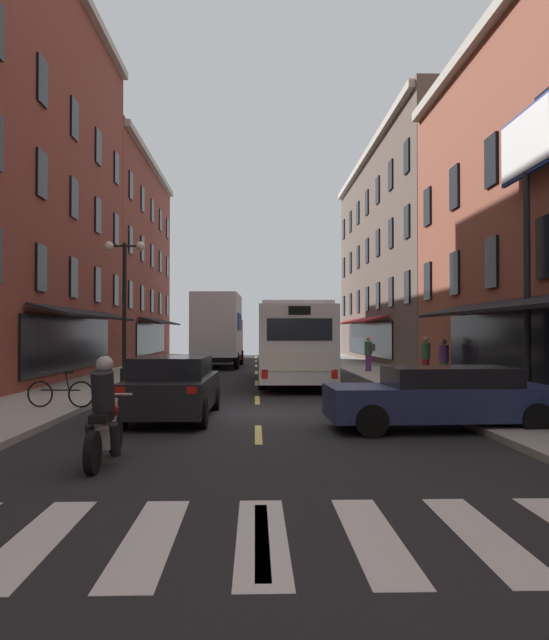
{
  "coord_description": "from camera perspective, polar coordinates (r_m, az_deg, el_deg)",
  "views": [
    {
      "loc": [
        -0.07,
        -16.5,
        2.03
      ],
      "look_at": [
        0.63,
        6.99,
        2.45
      ],
      "focal_mm": 36.84,
      "sensor_mm": 36.0,
      "label": 1
    }
  ],
  "objects": [
    {
      "name": "ground_plane",
      "position": [
        16.63,
        -1.47,
        -8.2
      ],
      "size": [
        34.8,
        80.0,
        0.1
      ],
      "primitive_type": "cube",
      "color": "black"
    },
    {
      "name": "lane_centre_dashes",
      "position": [
        16.37,
        -1.47,
        -8.12
      ],
      "size": [
        0.14,
        73.9,
        0.01
      ],
      "color": "#DBCC4C",
      "rests_on": "ground"
    },
    {
      "name": "crosswalk_near",
      "position": [
        6.81,
        -1.11,
        -18.33
      ],
      "size": [
        7.1,
        2.8,
        0.01
      ],
      "color": "silver",
      "rests_on": "ground"
    },
    {
      "name": "sidewalk_left",
      "position": [
        17.61,
        -21.21,
        -7.34
      ],
      "size": [
        3.0,
        80.0,
        0.14
      ],
      "primitive_type": "cube",
      "color": "#A39E93",
      "rests_on": "ground"
    },
    {
      "name": "sidewalk_right",
      "position": [
        17.65,
        18.22,
        -7.34
      ],
      "size": [
        3.0,
        80.0,
        0.14
      ],
      "primitive_type": "cube",
      "color": "#A39E93",
      "rests_on": "ground"
    },
    {
      "name": "billboard_sign",
      "position": [
        18.81,
        21.04,
        11.65
      ],
      "size": [
        0.4,
        3.19,
        7.72
      ],
      "color": "black",
      "rests_on": "sidewalk_right"
    },
    {
      "name": "transit_bus",
      "position": [
        26.27,
        1.61,
        -1.94
      ],
      "size": [
        2.82,
        11.44,
        3.06
      ],
      "color": "silver",
      "rests_on": "ground"
    },
    {
      "name": "box_truck",
      "position": [
        37.14,
        -4.86,
        -0.92
      ],
      "size": [
        2.67,
        7.88,
        4.09
      ],
      "color": "#B21E19",
      "rests_on": "ground"
    },
    {
      "name": "sedan_near",
      "position": [
        14.07,
        14.39,
        -6.49
      ],
      "size": [
        4.73,
        2.12,
        1.3
      ],
      "color": "navy",
      "rests_on": "ground"
    },
    {
      "name": "sedan_mid",
      "position": [
        15.54,
        -8.82,
        -5.77
      ],
      "size": [
        1.98,
        4.76,
        1.45
      ],
      "color": "black",
      "rests_on": "ground"
    },
    {
      "name": "sedan_far",
      "position": [
        47.32,
        -4.01,
        -2.58
      ],
      "size": [
        2.08,
        4.69,
        1.45
      ],
      "color": "black",
      "rests_on": "ground"
    },
    {
      "name": "motorcycle_rider",
      "position": [
        10.43,
        -14.55,
        -8.26
      ],
      "size": [
        0.62,
        2.07,
        1.66
      ],
      "color": "black",
      "rests_on": "ground"
    },
    {
      "name": "bicycle_near",
      "position": [
        17.28,
        -18.08,
        -6.04
      ],
      "size": [
        1.71,
        0.48,
        0.91
      ],
      "color": "black",
      "rests_on": "sidewalk_left"
    },
    {
      "name": "pedestrian_near",
      "position": [
        31.65,
        8.19,
        -2.85
      ],
      "size": [
        0.48,
        0.51,
        1.65
      ],
      "rotation": [
        0.0,
        0.0,
        0.69
      ],
      "color": "#66387F",
      "rests_on": "sidewalk_right"
    },
    {
      "name": "pedestrian_mid",
      "position": [
        24.83,
        14.49,
        -3.44
      ],
      "size": [
        0.36,
        0.36,
        1.62
      ],
      "rotation": [
        0.0,
        0.0,
        3.29
      ],
      "color": "#33663F",
      "rests_on": "sidewalk_right"
    },
    {
      "name": "pedestrian_far",
      "position": [
        26.05,
        12.99,
        -3.23
      ],
      "size": [
        0.36,
        0.36,
        1.7
      ],
      "rotation": [
        0.0,
        0.0,
        5.2
      ],
      "color": "maroon",
      "rests_on": "sidewalk_right"
    },
    {
      "name": "street_lamp_twin",
      "position": [
        23.62,
        -12.91,
        1.24
      ],
      "size": [
        1.42,
        0.32,
        5.06
      ],
      "color": "black",
      "rests_on": "sidewalk_left"
    }
  ]
}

